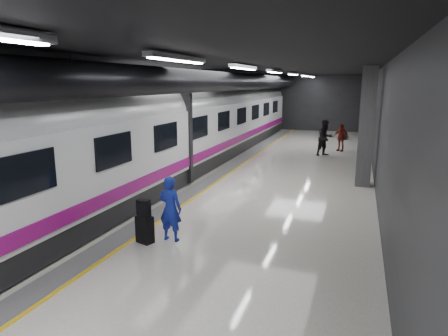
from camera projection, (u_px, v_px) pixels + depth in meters
The scene contains 9 objects.
ground at pixel (235, 188), 15.02m from camera, with size 40.00×40.00×0.00m, color white.
platform_hall at pixel (235, 92), 15.25m from camera, with size 10.02×40.02×4.51m.
train at pixel (156, 130), 15.60m from camera, with size 3.05×38.00×4.05m.
traveler_main at pixel (170, 209), 9.91m from camera, with size 0.60×0.40×1.65m, color blue.
suitcase_main at pixel (145, 229), 9.86m from camera, with size 0.42×0.26×0.68m, color black.
shoulder_bag at pixel (144, 208), 9.73m from camera, with size 0.32×0.17×0.43m, color black.
traveler_far_a at pixel (325, 138), 21.60m from camera, with size 0.95×0.74×1.95m, color black.
traveler_far_b at pixel (341, 137), 23.12m from camera, with size 0.94×0.39×1.60m, color maroon.
suitcase_far at pixel (345, 136), 27.96m from camera, with size 0.30×0.19×0.44m, color black.
Camera 1 is at (4.29, -13.88, 3.89)m, focal length 32.00 mm.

